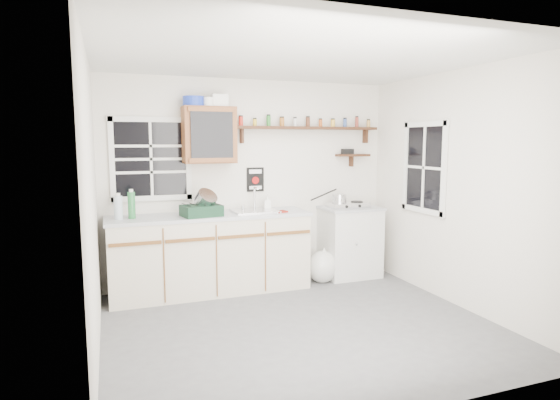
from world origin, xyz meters
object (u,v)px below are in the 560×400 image
Objects in this scene: spice_shelf at (307,127)px; hotplate at (348,205)px; right_cabinet at (350,241)px; upper_cabinet at (209,135)px; main_cabinet at (211,253)px; dish_rack at (203,207)px.

hotplate is (0.49, -0.21, -0.98)m from spice_shelf.
right_cabinet is 2.26m from upper_cabinet.
upper_cabinet is 0.34× the size of spice_shelf.
main_cabinet is 4.95× the size of dish_rack.
upper_cabinet is at bearing 76.32° from main_cabinet.
hotplate is at bearing 0.17° from main_cabinet.
spice_shelf is (-0.53, 0.19, 1.47)m from right_cabinet.
main_cabinet is 1.85m from hotplate.
hotplate is at bearing -4.51° from upper_cabinet.
main_cabinet is 1.37m from upper_cabinet.
main_cabinet is at bearing 35.22° from dish_rack.
spice_shelf reaches higher than dish_rack.
upper_cabinet is 0.85m from dish_rack.
main_cabinet is 1.21× the size of spice_shelf.
main_cabinet is 0.58m from dish_rack.
right_cabinet is 0.49m from hotplate.
hotplate reaches higher than right_cabinet.
dish_rack is at bearing -134.68° from main_cabinet.
main_cabinet is 1.97m from spice_shelf.
right_cabinet is 0.48× the size of spice_shelf.
right_cabinet is 1.40× the size of upper_cabinet.
main_cabinet is at bearing -103.68° from upper_cabinet.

